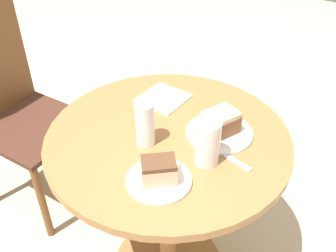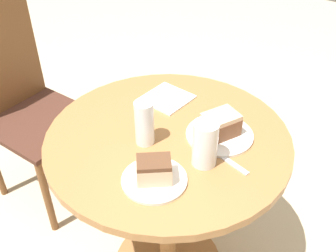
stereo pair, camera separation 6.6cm
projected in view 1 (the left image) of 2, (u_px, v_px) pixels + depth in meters
table at (168, 176)px, 1.50m from camera, size 0.86×0.86×0.77m
chair at (19, 111)px, 1.92m from camera, size 0.45×0.46×1.03m
plate_near at (219, 133)px, 1.38m from camera, size 0.23×0.23×0.01m
plate_far at (159, 180)px, 1.19m from camera, size 0.20×0.20×0.01m
cake_slice_near at (220, 123)px, 1.35m from camera, size 0.14×0.13×0.08m
cake_slice_far at (159, 170)px, 1.17m from camera, size 0.12×0.13×0.07m
glass_lemonade at (207, 145)px, 1.23m from camera, size 0.08×0.08×0.16m
glass_water at (145, 126)px, 1.30m from camera, size 0.06×0.06×0.16m
napkin_stack at (163, 98)px, 1.56m from camera, size 0.18×0.18×0.01m
fork at (231, 160)px, 1.27m from camera, size 0.05×0.15×0.00m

